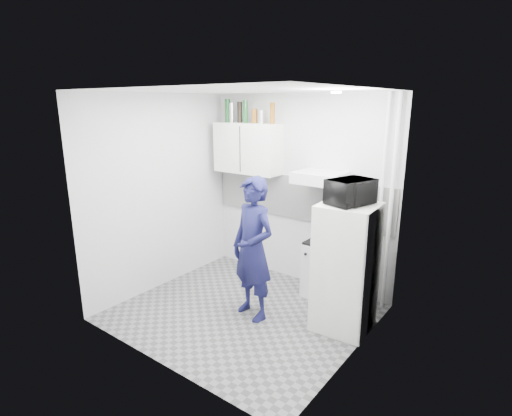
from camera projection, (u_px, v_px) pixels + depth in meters
The scene contains 24 objects.
floor at pixel (243, 312), 4.86m from camera, with size 2.80×2.80×0.00m, color slate.
ceiling at pixel (241, 90), 4.19m from camera, with size 2.80×2.80×0.00m, color white.
wall_back at pixel (299, 191), 5.49m from camera, with size 2.80×2.80×0.00m, color silver.
wall_left at pixel (161, 193), 5.34m from camera, with size 2.60×2.60×0.00m, color silver.
wall_right at pixel (359, 233), 3.72m from camera, with size 2.60×2.60×0.00m, color silver.
person at pixel (253, 249), 4.60m from camera, with size 0.61×0.40×1.69m, color #14153F.
stove at pixel (324, 269), 5.21m from camera, with size 0.45×0.45×0.73m, color white.
fridge at pixel (346, 268), 4.38m from camera, with size 0.60×0.60×1.44m, color white.
stove_top at pixel (325, 242), 5.12m from camera, with size 0.44×0.44×0.03m, color black.
saucepan at pixel (331, 238), 5.10m from camera, with size 0.18×0.18×0.10m, color silver.
microwave at pixel (350, 192), 4.17m from camera, with size 0.33×0.49×0.27m, color black.
bottle_a at pixel (228, 111), 5.74m from camera, with size 0.08×0.08×0.33m, color #144C1E.
bottle_b at pixel (232, 113), 5.70m from camera, with size 0.07×0.07×0.27m, color silver.
bottle_c at pixel (240, 112), 5.61m from camera, with size 0.07×0.07×0.29m, color black.
bottle_d at pixel (245, 112), 5.55m from camera, with size 0.07×0.07×0.31m, color #144C1E.
canister_a at pixel (254, 116), 5.47m from camera, with size 0.08×0.08×0.19m, color brown.
canister_b at pixel (261, 117), 5.41m from camera, with size 0.09×0.09×0.17m, color silver.
bottle_e at pixel (272, 113), 5.29m from camera, with size 0.07×0.07×0.28m, color brown.
upper_cabinet at pixel (248, 148), 5.65m from camera, with size 1.00×0.35×0.70m, color white.
range_hood at pixel (320, 178), 4.97m from camera, with size 0.60×0.50×0.14m, color white.
backsplash at pixel (298, 198), 5.51m from camera, with size 2.74×0.03×0.60m, color white.
pipe_a at pixel (391, 206), 4.68m from camera, with size 0.05×0.05×2.60m, color white.
pipe_b at pixel (381, 205), 4.75m from camera, with size 0.04×0.04×2.60m, color white.
ceiling_spot_fixture at pixel (336, 92), 3.78m from camera, with size 0.10×0.10×0.02m, color white.
Camera 1 is at (2.75, -3.40, 2.47)m, focal length 28.00 mm.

